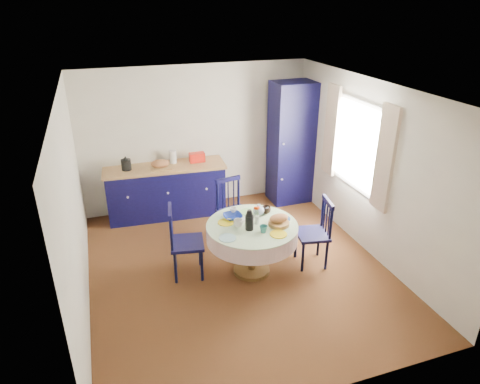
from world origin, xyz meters
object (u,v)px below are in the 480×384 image
at_px(kitchen_counter, 166,190).
at_px(mug_c, 266,210).
at_px(cobalt_bowl, 233,217).
at_px(dining_table, 253,233).
at_px(mug_a, 238,223).
at_px(pantry_cabinet, 292,143).
at_px(chair_right, 315,232).
at_px(mug_b, 263,229).
at_px(mug_d, 233,211).
at_px(chair_far, 233,210).
at_px(chair_left, 184,241).

xyz_separation_m(kitchen_counter, mug_c, (1.10, -1.85, 0.32)).
bearing_deg(kitchen_counter, cobalt_bowl, -67.87).
bearing_deg(dining_table, mug_a, 175.29).
distance_m(pantry_cabinet, chair_right, 2.23).
height_order(chair_right, cobalt_bowl, chair_right).
bearing_deg(cobalt_bowl, mug_c, 0.45).
distance_m(mug_b, mug_d, 0.65).
bearing_deg(mug_c, mug_d, 163.75).
bearing_deg(pantry_cabinet, mug_c, -125.01).
xyz_separation_m(chair_far, cobalt_bowl, (-0.21, -0.67, 0.26)).
relative_size(pantry_cabinet, mug_b, 21.39).
distance_m(kitchen_counter, pantry_cabinet, 2.38).
distance_m(mug_a, mug_c, 0.54).
xyz_separation_m(dining_table, chair_right, (0.90, -0.09, -0.12)).
relative_size(chair_far, mug_b, 9.75).
height_order(chair_left, mug_a, chair_left).
relative_size(mug_a, mug_c, 0.98).
bearing_deg(chair_left, mug_d, -69.29).
distance_m(kitchen_counter, chair_left, 1.86).
xyz_separation_m(pantry_cabinet, mug_c, (-1.19, -1.74, -0.31)).
xyz_separation_m(dining_table, mug_b, (0.06, -0.23, 0.17)).
bearing_deg(mug_a, cobalt_bowl, 90.65).
relative_size(mug_c, mug_d, 1.28).
xyz_separation_m(mug_a, mug_b, (0.26, -0.25, -0.00)).
relative_size(dining_table, mug_c, 9.50).
bearing_deg(mug_b, mug_d, 108.97).
relative_size(pantry_cabinet, mug_c, 17.01).
bearing_deg(mug_a, dining_table, -4.71).
bearing_deg(kitchen_counter, pantry_cabinet, 1.18).
xyz_separation_m(kitchen_counter, cobalt_bowl, (0.61, -1.85, 0.30)).
distance_m(chair_right, cobalt_bowl, 1.18).
height_order(kitchen_counter, cobalt_bowl, kitchen_counter).
relative_size(chair_left, mug_c, 7.95).
height_order(mug_d, cobalt_bowl, mug_d).
distance_m(chair_left, chair_far, 1.13).
bearing_deg(mug_d, kitchen_counter, 110.97).
distance_m(kitchen_counter, chair_right, 2.77).
bearing_deg(mug_c, chair_left, -179.32).
relative_size(kitchen_counter, mug_a, 16.27).
bearing_deg(chair_far, dining_table, -100.05).
distance_m(chair_right, mug_d, 1.19).
bearing_deg(chair_left, pantry_cabinet, -43.92).
distance_m(chair_far, mug_c, 0.78).
height_order(pantry_cabinet, mug_a, pantry_cabinet).
xyz_separation_m(chair_far, mug_b, (0.05, -1.15, 0.28)).
height_order(chair_left, mug_d, chair_left).
distance_m(mug_b, mug_c, 0.54).
bearing_deg(mug_b, pantry_cabinet, 57.26).
bearing_deg(mug_c, cobalt_bowl, -179.55).
height_order(pantry_cabinet, mug_b, pantry_cabinet).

